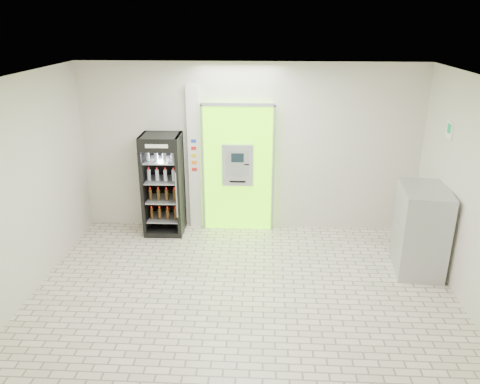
{
  "coord_description": "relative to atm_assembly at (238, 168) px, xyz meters",
  "views": [
    {
      "loc": [
        0.27,
        -5.52,
        3.7
      ],
      "look_at": [
        -0.1,
        1.2,
        1.16
      ],
      "focal_mm": 35.0,
      "sensor_mm": 36.0,
      "label": 1
    }
  ],
  "objects": [
    {
      "name": "room_shell",
      "position": [
        0.2,
        -2.41,
        0.67
      ],
      "size": [
        6.0,
        6.0,
        6.0
      ],
      "color": "beige",
      "rests_on": "ground"
    },
    {
      "name": "steel_cabinet",
      "position": [
        2.86,
        -1.35,
        -0.51
      ],
      "size": [
        0.77,
        1.06,
        1.32
      ],
      "rotation": [
        0.0,
        0.0,
        -0.11
      ],
      "color": "#A3A5AA",
      "rests_on": "ground"
    },
    {
      "name": "ground",
      "position": [
        0.2,
        -2.41,
        -1.17
      ],
      "size": [
        6.0,
        6.0,
        0.0
      ],
      "primitive_type": "plane",
      "color": "beige",
      "rests_on": "ground"
    },
    {
      "name": "exit_sign",
      "position": [
        3.19,
        -1.01,
        0.95
      ],
      "size": [
        0.02,
        0.22,
        0.26
      ],
      "color": "white",
      "rests_on": "room_shell"
    },
    {
      "name": "pillar",
      "position": [
        -0.78,
        0.04,
        0.13
      ],
      "size": [
        0.22,
        0.11,
        2.6
      ],
      "color": "silver",
      "rests_on": "ground"
    },
    {
      "name": "atm_assembly",
      "position": [
        0.0,
        0.0,
        0.0
      ],
      "size": [
        1.3,
        0.24,
        2.33
      ],
      "color": "#6EF605",
      "rests_on": "ground"
    },
    {
      "name": "beverage_cooler",
      "position": [
        -1.32,
        -0.22,
        -0.3
      ],
      "size": [
        0.69,
        0.65,
        1.81
      ],
      "rotation": [
        0.0,
        0.0,
        0.02
      ],
      "color": "black",
      "rests_on": "ground"
    }
  ]
}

